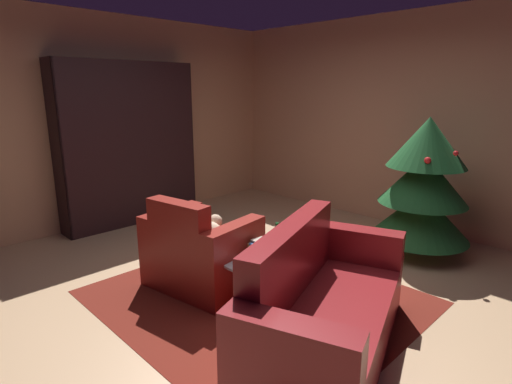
# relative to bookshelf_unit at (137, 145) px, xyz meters

# --- Properties ---
(ground_plane) EXTENTS (6.56, 6.56, 0.00)m
(ground_plane) POSITION_rel_bookshelf_unit_xyz_m (2.51, -0.25, -1.05)
(ground_plane) COLOR tan
(wall_back) EXTENTS (5.58, 0.06, 2.74)m
(wall_back) POSITION_rel_bookshelf_unit_xyz_m (2.51, 2.42, 0.31)
(wall_back) COLOR tan
(wall_back) RESTS_ON ground
(wall_left) EXTENTS (0.06, 5.40, 2.74)m
(wall_left) POSITION_rel_bookshelf_unit_xyz_m (-0.25, -0.25, 0.31)
(wall_left) COLOR tan
(wall_left) RESTS_ON ground
(area_rug) EXTENTS (2.55, 2.29, 0.01)m
(area_rug) POSITION_rel_bookshelf_unit_xyz_m (2.71, -0.43, -1.05)
(area_rug) COLOR maroon
(area_rug) RESTS_ON ground
(bookshelf_unit) EXTENTS (0.34, 1.87, 2.14)m
(bookshelf_unit) POSITION_rel_bookshelf_unit_xyz_m (0.00, 0.00, 0.00)
(bookshelf_unit) COLOR black
(bookshelf_unit) RESTS_ON ground
(armchair_red) EXTENTS (1.04, 0.85, 0.87)m
(armchair_red) POSITION_rel_bookshelf_unit_xyz_m (2.19, -0.63, -0.74)
(armchair_red) COLOR maroon
(armchair_red) RESTS_ON ground
(couch_red) EXTENTS (1.29, 1.90, 0.90)m
(couch_red) POSITION_rel_bookshelf_unit_xyz_m (3.57, -0.61, -0.75)
(couch_red) COLOR maroon
(couch_red) RESTS_ON ground
(coffee_table) EXTENTS (0.63, 0.63, 0.40)m
(coffee_table) POSITION_rel_bookshelf_unit_xyz_m (2.75, -0.45, -0.69)
(coffee_table) COLOR black
(coffee_table) RESTS_ON ground
(book_stack_on_table) EXTENTS (0.22, 0.17, 0.13)m
(book_stack_on_table) POSITION_rel_bookshelf_unit_xyz_m (2.74, -0.39, -0.59)
(book_stack_on_table) COLOR #3B578F
(book_stack_on_table) RESTS_ON coffee_table
(bottle_on_table) EXTENTS (0.07, 0.07, 0.29)m
(bottle_on_table) POSITION_rel_bookshelf_unit_xyz_m (2.85, -0.30, -0.54)
(bottle_on_table) COLOR #165625
(bottle_on_table) RESTS_ON coffee_table
(decorated_tree) EXTENTS (1.05, 1.05, 1.51)m
(decorated_tree) POSITION_rel_bookshelf_unit_xyz_m (3.26, 1.60, -0.27)
(decorated_tree) COLOR brown
(decorated_tree) RESTS_ON ground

